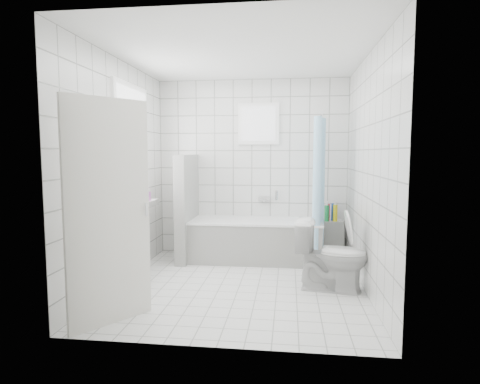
# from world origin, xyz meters

# --- Properties ---
(ground) EXTENTS (3.00, 3.00, 0.00)m
(ground) POSITION_xyz_m (0.00, 0.00, 0.00)
(ground) COLOR white
(ground) RESTS_ON ground
(ceiling) EXTENTS (3.00, 3.00, 0.00)m
(ceiling) POSITION_xyz_m (0.00, 0.00, 2.60)
(ceiling) COLOR white
(ceiling) RESTS_ON ground
(wall_back) EXTENTS (2.80, 0.02, 2.60)m
(wall_back) POSITION_xyz_m (0.00, 1.50, 1.30)
(wall_back) COLOR white
(wall_back) RESTS_ON ground
(wall_front) EXTENTS (2.80, 0.02, 2.60)m
(wall_front) POSITION_xyz_m (0.00, -1.50, 1.30)
(wall_front) COLOR white
(wall_front) RESTS_ON ground
(wall_left) EXTENTS (0.02, 3.00, 2.60)m
(wall_left) POSITION_xyz_m (-1.40, 0.00, 1.30)
(wall_left) COLOR white
(wall_left) RESTS_ON ground
(wall_right) EXTENTS (0.02, 3.00, 2.60)m
(wall_right) POSITION_xyz_m (1.40, 0.00, 1.30)
(wall_right) COLOR white
(wall_right) RESTS_ON ground
(window_left) EXTENTS (0.01, 0.90, 1.40)m
(window_left) POSITION_xyz_m (-1.35, 0.30, 1.60)
(window_left) COLOR white
(window_left) RESTS_ON wall_left
(window_back) EXTENTS (0.50, 0.01, 0.50)m
(window_back) POSITION_xyz_m (0.10, 1.46, 1.95)
(window_back) COLOR white
(window_back) RESTS_ON wall_back
(window_sill) EXTENTS (0.18, 1.02, 0.08)m
(window_sill) POSITION_xyz_m (-1.31, 0.30, 0.86)
(window_sill) COLOR white
(window_sill) RESTS_ON wall_left
(door) EXTENTS (0.51, 0.67, 2.00)m
(door) POSITION_xyz_m (-1.01, -1.16, 1.00)
(door) COLOR silver
(door) RESTS_ON ground
(bathtub) EXTENTS (1.83, 0.77, 0.58)m
(bathtub) POSITION_xyz_m (0.09, 1.12, 0.29)
(bathtub) COLOR white
(bathtub) RESTS_ON ground
(partition_wall) EXTENTS (0.15, 0.85, 1.50)m
(partition_wall) POSITION_xyz_m (-0.89, 1.07, 0.75)
(partition_wall) COLOR white
(partition_wall) RESTS_ON ground
(tiled_ledge) EXTENTS (0.40, 0.24, 0.55)m
(tiled_ledge) POSITION_xyz_m (1.14, 1.38, 0.28)
(tiled_ledge) COLOR white
(tiled_ledge) RESTS_ON ground
(toilet) EXTENTS (0.83, 0.55, 0.79)m
(toilet) POSITION_xyz_m (1.03, -0.02, 0.39)
(toilet) COLOR white
(toilet) RESTS_ON ground
(curtain_rod) EXTENTS (0.02, 0.80, 0.02)m
(curtain_rod) POSITION_xyz_m (0.95, 1.10, 2.00)
(curtain_rod) COLOR silver
(curtain_rod) RESTS_ON wall_back
(shower_curtain) EXTENTS (0.14, 0.48, 1.78)m
(shower_curtain) POSITION_xyz_m (0.95, 0.97, 1.10)
(shower_curtain) COLOR #53B8F5
(shower_curtain) RESTS_ON curtain_rod
(tub_faucet) EXTENTS (0.18, 0.06, 0.06)m
(tub_faucet) POSITION_xyz_m (0.19, 1.46, 0.85)
(tub_faucet) COLOR silver
(tub_faucet) RESTS_ON wall_back
(sill_bottles) EXTENTS (0.18, 0.78, 0.32)m
(sill_bottles) POSITION_xyz_m (-1.30, 0.19, 1.03)
(sill_bottles) COLOR white
(sill_bottles) RESTS_ON window_sill
(ledge_bottles) EXTENTS (0.19, 0.15, 0.25)m
(ledge_bottles) POSITION_xyz_m (1.16, 1.35, 0.67)
(ledge_bottles) COLOR blue
(ledge_bottles) RESTS_ON tiled_ledge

